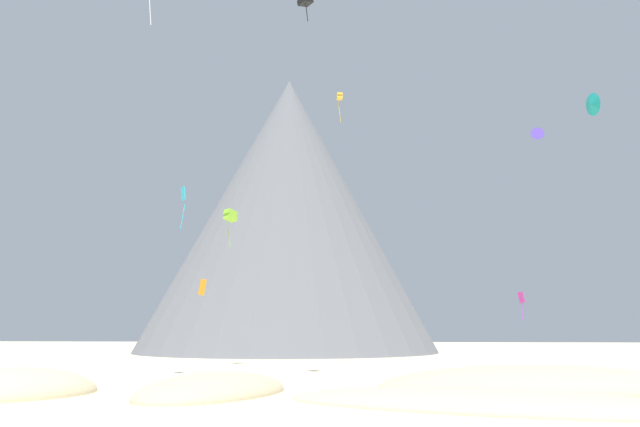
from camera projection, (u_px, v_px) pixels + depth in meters
name	position (u px, v px, depth m)	size (l,w,h in m)	color
dune_foreground_left	(539.00, 390.00, 46.68)	(24.71, 11.96, 3.74)	#CCBA8E
dune_foreground_right	(491.00, 407.00, 36.47)	(25.98, 8.70, 2.14)	beige
dune_midground	(214.00, 394.00, 43.92)	(15.33, 8.50, 3.03)	#CCBA8E
dune_back_low	(8.00, 395.00, 43.40)	(12.86, 10.34, 3.76)	beige
bush_far_right	(479.00, 402.00, 35.74)	(1.64, 1.64, 0.77)	#668C4C
bush_near_right	(243.00, 391.00, 43.90)	(1.42, 1.42, 0.43)	#477238
bush_far_left	(56.00, 383.00, 49.70)	(1.22, 1.22, 0.59)	#568442
rock_massif	(286.00, 228.00, 129.92)	(85.63, 85.63, 58.84)	slate
kite_cyan_mid	(183.00, 198.00, 63.86)	(0.85, 0.76, 4.53)	#33BCDB
kite_gold_high	(340.00, 97.00, 84.21)	(0.91, 0.93, 4.20)	gold
kite_indigo_mid	(537.00, 134.00, 67.39)	(1.51, 0.70, 1.47)	#5138B2
kite_orange_low	(202.00, 287.00, 59.09)	(0.66, 0.66, 1.65)	orange
kite_lime_mid	(230.00, 216.00, 80.10)	(2.01, 2.01, 4.96)	#8CD133
kite_magenta_low	(521.00, 300.00, 73.50)	(0.73, 0.72, 3.44)	#D1339E
kite_teal_mid	(592.00, 104.00, 58.06)	(1.12, 2.27, 2.21)	teal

